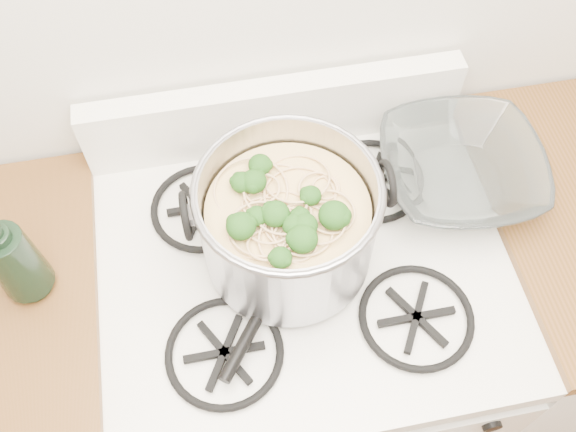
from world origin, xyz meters
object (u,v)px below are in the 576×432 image
Objects in this scene: glass_bowl at (458,176)px; spatula at (290,256)px; gas_range at (300,352)px; bottle at (10,254)px; stock_pot at (288,224)px.

spatula is at bearing -162.82° from glass_bowl.
gas_range is 0.50m from spatula.
stock_pot is at bearing 9.56° from bottle.
stock_pot is at bearing 128.23° from spatula.
glass_bowl reaches higher than gas_range.
stock_pot is 0.09m from spatula.
spatula is 2.48× the size of glass_bowl.
stock_pot is 1.11× the size of spatula.
stock_pot reaches higher than gas_range.
spatula is (-0.03, 0.00, 0.50)m from gas_range.
gas_range is 2.69× the size of stock_pot.
spatula is 1.35× the size of bottle.
glass_bowl is at bearing 19.06° from gas_range.
gas_range is at bearing -37.35° from stock_pot.
spatula reaches higher than gas_range.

